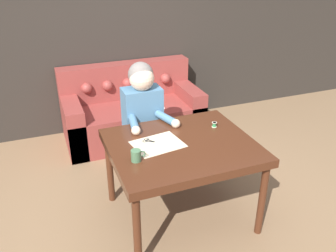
{
  "coord_description": "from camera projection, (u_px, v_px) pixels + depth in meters",
  "views": [
    {
      "loc": [
        -0.87,
        -2.28,
        2.14
      ],
      "look_at": [
        0.08,
        0.19,
        0.84
      ],
      "focal_mm": 38.0,
      "sensor_mm": 36.0,
      "label": 1
    }
  ],
  "objects": [
    {
      "name": "ground_plane",
      "position": [
        167.0,
        221.0,
        3.14
      ],
      "size": [
        16.0,
        16.0,
        0.0
      ],
      "primitive_type": "plane",
      "color": "#846647"
    },
    {
      "name": "wall_back",
      "position": [
        105.0,
        28.0,
        4.33
      ],
      "size": [
        8.0,
        0.06,
        2.6
      ],
      "color": "#2D2823",
      "rests_on": "ground_plane"
    },
    {
      "name": "dining_table",
      "position": [
        182.0,
        151.0,
        2.92
      ],
      "size": [
        1.17,
        1.0,
        0.74
      ],
      "color": "#472314",
      "rests_on": "ground_plane"
    },
    {
      "name": "couch",
      "position": [
        132.0,
        112.0,
        4.48
      ],
      "size": [
        1.66,
        0.83,
        0.89
      ],
      "color": "brown",
      "rests_on": "ground_plane"
    },
    {
      "name": "person",
      "position": [
        143.0,
        122.0,
        3.44
      ],
      "size": [
        0.45,
        0.56,
        1.25
      ],
      "color": "#33281E",
      "rests_on": "ground_plane"
    },
    {
      "name": "pattern_paper_main",
      "position": [
        158.0,
        144.0,
        2.88
      ],
      "size": [
        0.43,
        0.36,
        0.0
      ],
      "color": "beige",
      "rests_on": "dining_table"
    },
    {
      "name": "scissors",
      "position": [
        152.0,
        142.0,
        2.91
      ],
      "size": [
        0.2,
        0.2,
        0.01
      ],
      "color": "silver",
      "rests_on": "dining_table"
    },
    {
      "name": "mug",
      "position": [
        136.0,
        156.0,
        2.63
      ],
      "size": [
        0.11,
        0.08,
        0.09
      ],
      "color": "#47704C",
      "rests_on": "dining_table"
    },
    {
      "name": "thread_spool",
      "position": [
        214.0,
        125.0,
        3.15
      ],
      "size": [
        0.04,
        0.04,
        0.05
      ],
      "color": "#338C4C",
      "rests_on": "dining_table"
    }
  ]
}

